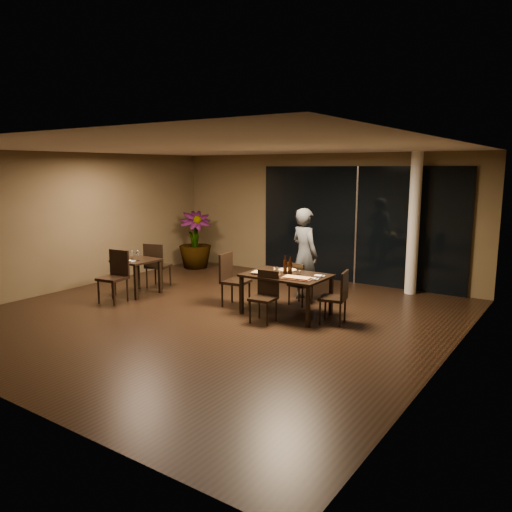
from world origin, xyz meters
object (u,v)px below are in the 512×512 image
object	(u,v)px
bottle_c	(290,266)
potted_plant	(195,240)
side_table	(136,265)
bottle_a	(285,265)
chair_main_far	(298,282)
diner	(305,255)
main_table	(286,278)
chair_main_near	(265,293)
chair_side_near	(116,273)
chair_side_far	(156,263)
chair_main_right	(338,294)
chair_main_left	(232,277)
bottle_b	(290,267)

from	to	relation	value
bottle_c	potted_plant	bearing A→B (deg)	151.94
side_table	bottle_a	distance (m)	3.40
side_table	chair_main_far	world-z (taller)	chair_main_far
chair_main_far	bottle_a	world-z (taller)	bottle_a
side_table	diner	distance (m)	3.56
main_table	chair_main_near	world-z (taller)	chair_main_near
chair_main_far	chair_side_near	xyz separation A→B (m)	(-3.17, -1.82, 0.10)
chair_side_far	chair_side_near	world-z (taller)	chair_side_near
potted_plant	bottle_a	xyz separation A→B (m)	(4.20, -2.31, 0.16)
chair_main_far	chair_main_right	world-z (taller)	chair_main_right
chair_main_far	chair_main_left	xyz separation A→B (m)	(-1.07, -0.74, 0.10)
chair_main_left	bottle_c	world-z (taller)	bottle_c
chair_main_near	bottle_c	size ratio (longest dim) A/B	2.83
bottle_a	bottle_b	distance (m)	0.09
chair_main_right	diner	distance (m)	1.69
bottle_c	main_table	bearing A→B (deg)	-116.80
chair_main_near	chair_side_near	bearing A→B (deg)	-174.66
chair_main_far	bottle_c	xyz separation A→B (m)	(0.15, -0.59, 0.43)
chair_main_right	bottle_c	size ratio (longest dim) A/B	2.95
side_table	bottle_a	xyz separation A→B (m)	(3.34, 0.55, 0.29)
chair_main_left	chair_side_far	xyz separation A→B (m)	(-2.27, 0.22, -0.01)
chair_main_right	chair_side_far	bearing A→B (deg)	-102.66
bottle_c	chair_main_right	bearing A→B (deg)	-2.86
chair_side_near	bottle_b	world-z (taller)	chair_side_near
main_table	chair_main_far	bearing A→B (deg)	100.16
side_table	diner	xyz separation A→B (m)	(3.17, 1.59, 0.32)
side_table	chair_main_near	world-z (taller)	chair_main_near
main_table	side_table	bearing A→B (deg)	-171.63
chair_main_left	bottle_a	size ratio (longest dim) A/B	3.10
diner	bottle_c	size ratio (longest dim) A/B	5.97
main_table	chair_side_far	world-z (taller)	chair_side_far
chair_main_near	bottle_b	world-z (taller)	bottle_b
chair_main_right	diner	world-z (taller)	diner
chair_side_far	bottle_a	size ratio (longest dim) A/B	3.04
chair_main_left	bottle_c	size ratio (longest dim) A/B	3.28
potted_plant	bottle_c	distance (m)	4.87
potted_plant	diner	bearing A→B (deg)	-17.53
chair_main_far	chair_side_near	bearing A→B (deg)	37.18
chair_side_far	chair_main_far	bearing A→B (deg)	172.78
main_table	diner	distance (m)	1.14
chair_side_near	main_table	bearing A→B (deg)	11.21
chair_main_near	bottle_b	xyz separation A→B (m)	(0.12, 0.62, 0.39)
main_table	chair_side_near	xyz separation A→B (m)	(-3.29, -1.15, -0.10)
chair_main_right	chair_main_left	bearing A→B (deg)	-98.46
bottle_c	chair_main_near	bearing A→B (deg)	-101.52
chair_main_far	chair_side_near	size ratio (longest dim) A/B	0.82
main_table	bottle_a	size ratio (longest dim) A/B	4.51
chair_main_right	diner	bearing A→B (deg)	-141.84
chair_main_far	chair_main_right	distance (m)	1.30
main_table	chair_side_near	bearing A→B (deg)	-160.68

